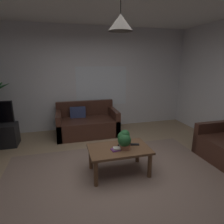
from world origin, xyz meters
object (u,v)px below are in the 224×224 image
(couch_under_window, at_px, (87,124))
(remote_on_table_0, at_px, (134,144))
(potted_plant_on_table, at_px, (124,139))
(remote_on_table_1, at_px, (122,144))
(pendant_lamp, at_px, (121,22))
(book_on_table_1, at_px, (117,148))
(book_on_table_0, at_px, (116,150))
(coffee_table, at_px, (119,152))

(couch_under_window, xyz_separation_m, remote_on_table_0, (0.57, -1.88, 0.20))
(potted_plant_on_table, bearing_deg, remote_on_table_1, 84.62)
(pendant_lamp, bearing_deg, potted_plant_on_table, -28.91)
(pendant_lamp, bearing_deg, couch_under_window, 98.29)
(remote_on_table_0, bearing_deg, pendant_lamp, 114.37)
(book_on_table_1, bearing_deg, book_on_table_0, 170.82)
(couch_under_window, relative_size, pendant_lamp, 3.02)
(couch_under_window, height_order, coffee_table, couch_under_window)
(coffee_table, xyz_separation_m, remote_on_table_0, (0.29, 0.04, 0.09))
(book_on_table_0, xyz_separation_m, remote_on_table_1, (0.16, 0.16, 0.00))
(book_on_table_0, xyz_separation_m, remote_on_table_0, (0.37, 0.11, 0.00))
(pendant_lamp, bearing_deg, remote_on_table_0, 8.52)
(couch_under_window, bearing_deg, remote_on_table_0, -73.18)
(couch_under_window, distance_m, coffee_table, 1.95)
(remote_on_table_1, bearing_deg, book_on_table_0, -67.92)
(remote_on_table_0, bearing_deg, book_on_table_1, 123.82)
(couch_under_window, xyz_separation_m, pendant_lamp, (0.28, -1.93, 2.09))
(book_on_table_0, relative_size, remote_on_table_0, 0.86)
(couch_under_window, xyz_separation_m, book_on_table_0, (0.20, -2.00, 0.20))
(couch_under_window, distance_m, remote_on_table_1, 1.88)
(book_on_table_0, height_order, remote_on_table_0, same)
(coffee_table, distance_m, book_on_table_1, 0.15)
(remote_on_table_0, xyz_separation_m, pendant_lamp, (-0.29, -0.04, 1.90))
(couch_under_window, bearing_deg, book_on_table_0, -84.25)
(remote_on_table_1, xyz_separation_m, potted_plant_on_table, (-0.01, -0.13, 0.16))
(remote_on_table_1, bearing_deg, coffee_table, -64.38)
(coffee_table, relative_size, book_on_table_0, 7.34)
(coffee_table, bearing_deg, potted_plant_on_table, -28.91)
(couch_under_window, height_order, pendant_lamp, pendant_lamp)
(remote_on_table_0, bearing_deg, couch_under_window, 32.67)
(remote_on_table_1, distance_m, potted_plant_on_table, 0.21)
(remote_on_table_1, distance_m, pendant_lamp, 1.90)
(remote_on_table_0, bearing_deg, coffee_table, 114.37)
(coffee_table, relative_size, pendant_lamp, 1.98)
(book_on_table_1, relative_size, remote_on_table_1, 0.70)
(remote_on_table_1, relative_size, pendant_lamp, 0.32)
(couch_under_window, height_order, book_on_table_1, couch_under_window)
(book_on_table_0, distance_m, pendant_lamp, 1.90)
(book_on_table_1, distance_m, remote_on_table_0, 0.37)
(coffee_table, bearing_deg, book_on_table_0, -139.71)
(coffee_table, bearing_deg, remote_on_table_1, 48.07)
(coffee_table, distance_m, book_on_table_0, 0.14)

